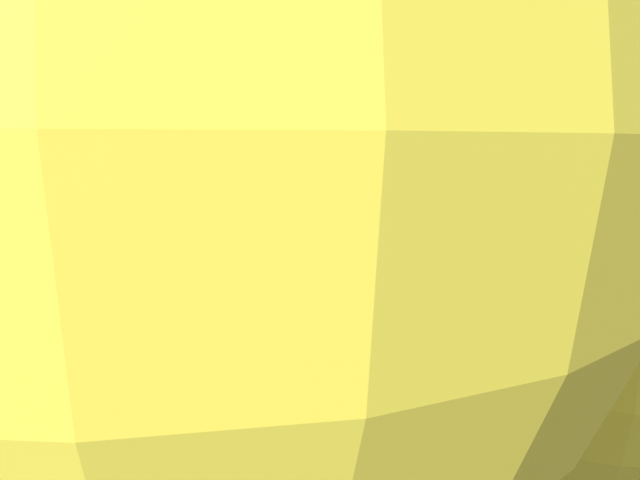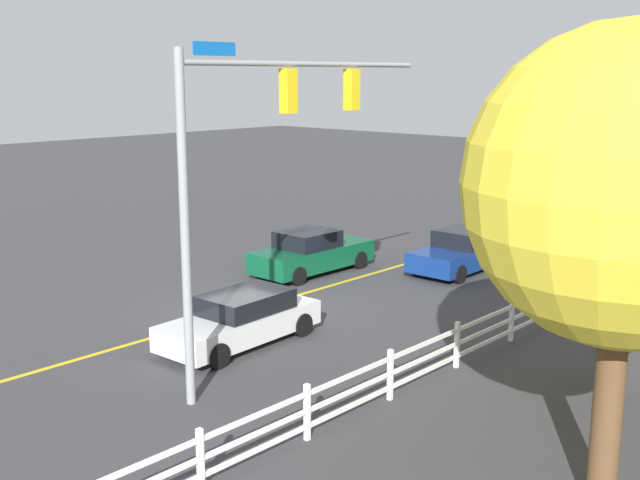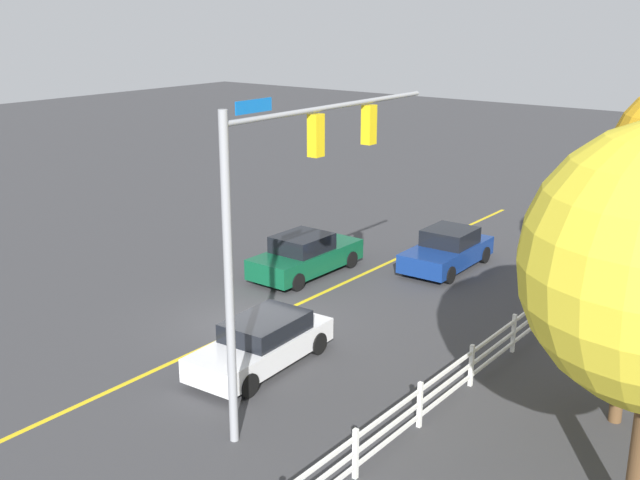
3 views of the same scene
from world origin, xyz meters
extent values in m
plane|color=#38383A|center=(0.00, 0.00, 0.00)|extent=(120.00, 120.00, 0.00)
cube|color=gold|center=(-4.00, 0.00, 0.00)|extent=(28.00, 0.16, 0.01)
cylinder|color=gray|center=(5.26, 4.16, 3.74)|extent=(0.20, 0.20, 7.47)
cylinder|color=gray|center=(1.47, 4.16, 7.17)|extent=(7.57, 0.12, 0.12)
cube|color=#0C59B2|center=(4.36, 4.18, 7.45)|extent=(1.10, 0.03, 0.28)
cube|color=gold|center=(2.23, 4.16, 6.57)|extent=(0.32, 0.28, 1.00)
sphere|color=red|center=(2.23, 4.01, 6.89)|extent=(0.17, 0.17, 0.17)
sphere|color=orange|center=(2.23, 4.01, 6.57)|extent=(0.17, 0.17, 0.17)
sphere|color=#148C19|center=(2.23, 4.01, 6.25)|extent=(0.17, 0.17, 0.17)
cube|color=gold|center=(0.03, 4.16, 6.57)|extent=(0.32, 0.28, 1.00)
sphere|color=red|center=(0.03, 4.01, 6.89)|extent=(0.17, 0.17, 0.17)
sphere|color=orange|center=(0.03, 4.01, 6.57)|extent=(0.17, 0.17, 0.17)
sphere|color=#148C19|center=(0.03, 4.01, 6.25)|extent=(0.17, 0.17, 0.17)
cube|color=silver|center=(2.07, 2.13, 0.54)|extent=(4.61, 1.96, 0.64)
cube|color=black|center=(1.84, 2.12, 1.11)|extent=(2.39, 1.67, 0.51)
cylinder|color=black|center=(3.56, 3.01, 0.32)|extent=(0.65, 0.25, 0.64)
cylinder|color=black|center=(3.65, 1.41, 0.32)|extent=(0.65, 0.25, 0.64)
cylinder|color=black|center=(0.49, 2.85, 0.32)|extent=(0.65, 0.25, 0.64)
cylinder|color=black|center=(0.58, 1.25, 0.32)|extent=(0.65, 0.25, 0.64)
cube|color=navy|center=(-8.45, 2.08, 0.56)|extent=(4.33, 1.95, 0.68)
cube|color=black|center=(-8.66, 2.07, 1.20)|extent=(1.85, 1.72, 0.60)
cylinder|color=black|center=(-7.01, 2.98, 0.32)|extent=(0.64, 0.23, 0.64)
cylinder|color=black|center=(-6.97, 1.24, 0.32)|extent=(0.64, 0.23, 0.64)
cylinder|color=black|center=(-9.93, 2.92, 0.32)|extent=(0.64, 0.23, 0.64)
cylinder|color=black|center=(-9.89, 1.18, 0.32)|extent=(0.64, 0.23, 0.64)
cube|color=#0C4C2D|center=(-4.71, -1.70, 0.59)|extent=(4.68, 1.88, 0.74)
cube|color=black|center=(-4.48, -1.70, 1.25)|extent=(1.95, 1.68, 0.59)
cylinder|color=black|center=(-6.30, -2.56, 0.32)|extent=(0.64, 0.22, 0.64)
cylinder|color=black|center=(-6.29, -0.83, 0.32)|extent=(0.64, 0.22, 0.64)
cylinder|color=black|center=(-3.13, -2.58, 0.32)|extent=(0.64, 0.22, 0.64)
cylinder|color=black|center=(-3.12, -0.85, 0.32)|extent=(0.64, 0.22, 0.64)
cube|color=white|center=(-10.80, 7.19, 0.57)|extent=(0.10, 0.10, 1.15)
cube|color=white|center=(-8.20, 7.19, 0.57)|extent=(0.10, 0.10, 1.15)
cube|color=white|center=(-5.60, 7.19, 0.57)|extent=(0.10, 0.10, 1.15)
cube|color=white|center=(-3.00, 7.19, 0.57)|extent=(0.10, 0.10, 1.15)
cube|color=white|center=(-0.40, 7.19, 0.57)|extent=(0.10, 0.10, 1.15)
cube|color=white|center=(2.20, 7.19, 0.57)|extent=(0.10, 0.10, 1.15)
cube|color=white|center=(4.80, 7.19, 0.57)|extent=(0.10, 0.10, 1.15)
cube|color=white|center=(7.40, 7.19, 0.57)|extent=(0.10, 0.10, 1.15)
cube|color=white|center=(-3.00, 7.19, 0.95)|extent=(26.00, 0.06, 0.09)
cube|color=white|center=(-3.00, 7.19, 0.60)|extent=(26.00, 0.06, 0.09)
cube|color=white|center=(-3.00, 7.19, 0.28)|extent=(26.00, 0.06, 0.09)
cylinder|color=brown|center=(-0.88, 10.74, 1.10)|extent=(0.30, 0.30, 2.21)
sphere|color=yellow|center=(-0.88, 10.74, 3.89)|extent=(4.48, 4.48, 4.48)
cylinder|color=brown|center=(3.24, 12.36, 1.73)|extent=(0.48, 0.48, 3.45)
sphere|color=yellow|center=(3.24, 12.36, 5.31)|extent=(4.95, 4.95, 4.95)
camera|label=1|loc=(3.74, 15.94, 5.28)|focal=34.07mm
camera|label=2|loc=(14.85, 16.88, 6.96)|focal=43.73mm
camera|label=3|loc=(16.31, 15.13, 9.39)|focal=43.24mm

